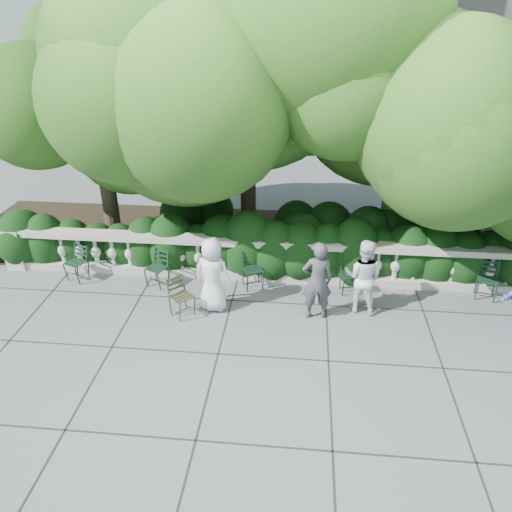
# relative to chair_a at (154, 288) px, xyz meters

# --- Properties ---
(ground) EXTENTS (90.00, 90.00, 0.00)m
(ground) POSITION_rel_chair_a_xyz_m (2.30, -1.12, 0.00)
(ground) COLOR #505358
(ground) RESTS_ON ground
(balustrade) EXTENTS (12.00, 0.44, 1.00)m
(balustrade) POSITION_rel_chair_a_xyz_m (2.30, 0.68, 0.49)
(balustrade) COLOR #9E998E
(balustrade) RESTS_ON ground
(shrub_hedge) EXTENTS (15.00, 2.60, 1.70)m
(shrub_hedge) POSITION_rel_chair_a_xyz_m (2.30, 1.88, 0.00)
(shrub_hedge) COLOR black
(shrub_hedge) RESTS_ON ground
(tree_canopy) EXTENTS (15.04, 6.52, 6.78)m
(tree_canopy) POSITION_rel_chair_a_xyz_m (2.98, 2.07, 3.96)
(tree_canopy) COLOR #3F3023
(tree_canopy) RESTS_ON ground
(chair_a) EXTENTS (0.59, 0.61, 0.84)m
(chair_a) POSITION_rel_chair_a_xyz_m (0.00, 0.00, 0.00)
(chair_a) COLOR black
(chair_a) RESTS_ON ground
(chair_b) EXTENTS (0.59, 0.61, 0.84)m
(chair_b) POSITION_rel_chair_a_xyz_m (-1.89, 0.07, 0.00)
(chair_b) COLOR black
(chair_b) RESTS_ON ground
(chair_d) EXTENTS (0.60, 0.62, 0.84)m
(chair_d) POSITION_rel_chair_a_xyz_m (2.24, 0.14, 0.00)
(chair_d) COLOR black
(chair_d) RESTS_ON ground
(chair_e) EXTENTS (0.50, 0.54, 0.84)m
(chair_e) POSITION_rel_chair_a_xyz_m (4.34, 0.13, 0.00)
(chair_e) COLOR black
(chair_e) RESTS_ON ground
(chair_f) EXTENTS (0.53, 0.56, 0.84)m
(chair_f) POSITION_rel_chair_a_xyz_m (7.16, 0.18, 0.00)
(chair_f) COLOR black
(chair_f) RESTS_ON ground
(chair_weathered) EXTENTS (0.65, 0.65, 0.84)m
(chair_weathered) POSITION_rel_chair_a_xyz_m (0.98, -1.05, 0.00)
(chair_weathered) COLOR black
(chair_weathered) RESTS_ON ground
(person_businessman) EXTENTS (0.88, 0.68, 1.60)m
(person_businessman) POSITION_rel_chair_a_xyz_m (1.47, -0.63, 0.80)
(person_businessman) COLOR silver
(person_businessman) RESTS_ON ground
(person_woman_grey) EXTENTS (0.66, 0.49, 1.67)m
(person_woman_grey) POSITION_rel_chair_a_xyz_m (3.56, -0.73, 0.83)
(person_woman_grey) COLOR #3C3C41
(person_woman_grey) RESTS_ON ground
(person_casual_man) EXTENTS (0.91, 0.80, 1.59)m
(person_casual_man) POSITION_rel_chair_a_xyz_m (4.49, -0.38, 0.80)
(person_casual_man) COLOR silver
(person_casual_man) RESTS_ON ground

